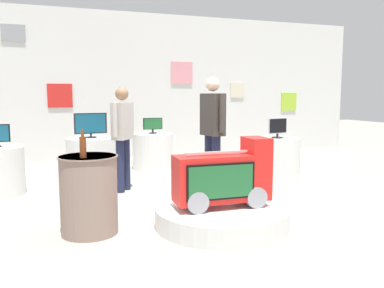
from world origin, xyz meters
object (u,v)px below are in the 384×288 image
object	(u,v)px
display_pedestal_left_rear	(153,151)
display_pedestal_center_rear	(277,158)
display_pedestal_far_right	(92,157)
bottle_on_side_table	(83,146)
tv_on_far_right	(91,124)
main_display_pedestal	(222,216)
shopper_browsing_near_truck	(123,131)
novelty_firetruck_tv	(224,179)
tv_on_left_rear	(153,125)
shopper_browsing_rear	(213,127)
side_table_round	(89,194)
tv_on_center_rear	(278,127)

from	to	relation	value
display_pedestal_left_rear	display_pedestal_center_rear	size ratio (longest dim) A/B	1.00
display_pedestal_center_rear	display_pedestal_far_right	xyz separation A→B (m)	(-3.12, 1.13, 0.00)
bottle_on_side_table	tv_on_far_right	bearing A→B (deg)	83.57
main_display_pedestal	bottle_on_side_table	xyz separation A→B (m)	(-1.48, 0.13, 0.84)
shopper_browsing_near_truck	display_pedestal_far_right	bearing A→B (deg)	106.33
tv_on_far_right	shopper_browsing_near_truck	bearing A→B (deg)	-73.60
novelty_firetruck_tv	bottle_on_side_table	bearing A→B (deg)	174.92
display_pedestal_left_rear	tv_on_left_rear	xyz separation A→B (m)	(0.00, -0.00, 0.53)
bottle_on_side_table	display_pedestal_far_right	bearing A→B (deg)	83.57
tv_on_left_rear	display_pedestal_center_rear	size ratio (longest dim) A/B	0.48
display_pedestal_left_rear	shopper_browsing_near_truck	size ratio (longest dim) A/B	0.51
main_display_pedestal	display_pedestal_left_rear	bearing A→B (deg)	88.37
shopper_browsing_rear	shopper_browsing_near_truck	bearing A→B (deg)	146.61
shopper_browsing_near_truck	main_display_pedestal	bearing A→B (deg)	-69.21
display_pedestal_center_rear	side_table_round	bearing A→B (deg)	-151.21
display_pedestal_left_rear	shopper_browsing_rear	size ratio (longest dim) A/B	0.47
shopper_browsing_near_truck	display_pedestal_center_rear	bearing A→B (deg)	2.24
display_pedestal_left_rear	shopper_browsing_near_truck	bearing A→B (deg)	-117.72
tv_on_far_right	shopper_browsing_near_truck	distance (m)	1.28
display_pedestal_far_right	bottle_on_side_table	world-z (taller)	bottle_on_side_table
main_display_pedestal	tv_on_center_rear	xyz separation A→B (m)	(1.99, 2.12, 0.79)
display_pedestal_left_rear	display_pedestal_far_right	xyz separation A→B (m)	(-1.23, -0.42, 0.00)
display_pedestal_center_rear	tv_on_center_rear	world-z (taller)	tv_on_center_rear
display_pedestal_center_rear	shopper_browsing_near_truck	world-z (taller)	shopper_browsing_near_truck
side_table_round	display_pedestal_center_rear	bearing A→B (deg)	28.79
tv_on_far_right	display_pedestal_center_rear	bearing A→B (deg)	-19.79
tv_on_left_rear	display_pedestal_far_right	size ratio (longest dim) A/B	0.44
display_pedestal_left_rear	display_pedestal_far_right	size ratio (longest dim) A/B	0.93
tv_on_far_right	bottle_on_side_table	xyz separation A→B (m)	(-0.35, -3.12, 0.00)
main_display_pedestal	tv_on_center_rear	size ratio (longest dim) A/B	3.67
display_pedestal_left_rear	shopper_browsing_rear	world-z (taller)	shopper_browsing_rear
tv_on_left_rear	display_pedestal_center_rear	xyz separation A→B (m)	(1.89, -1.54, -0.53)
display_pedestal_center_rear	shopper_browsing_rear	distance (m)	1.94
tv_on_far_right	display_pedestal_left_rear	bearing A→B (deg)	19.02
display_pedestal_left_rear	tv_on_center_rear	xyz separation A→B (m)	(1.89, -1.55, 0.54)
tv_on_left_rear	bottle_on_side_table	distance (m)	3.88
bottle_on_side_table	shopper_browsing_near_truck	distance (m)	2.02
tv_on_left_rear	display_pedestal_far_right	bearing A→B (deg)	-161.33
novelty_firetruck_tv	display_pedestal_center_rear	xyz separation A→B (m)	(1.97, 2.13, -0.18)
shopper_browsing_rear	novelty_firetruck_tv	bearing A→B (deg)	-106.56
tv_on_center_rear	display_pedestal_far_right	distance (m)	3.37
display_pedestal_far_right	main_display_pedestal	bearing A→B (deg)	-70.87
main_display_pedestal	side_table_round	world-z (taller)	side_table_round
display_pedestal_left_rear	display_pedestal_far_right	bearing A→B (deg)	-161.15
side_table_round	display_pedestal_left_rear	bearing A→B (deg)	65.94
display_pedestal_far_right	shopper_browsing_rear	xyz separation A→B (m)	(1.52, -2.00, 0.66)
display_pedestal_left_rear	side_table_round	bearing A→B (deg)	-114.06
tv_on_center_rear	shopper_browsing_rear	xyz separation A→B (m)	(-1.60, -0.87, 0.11)
tv_on_center_rear	novelty_firetruck_tv	bearing A→B (deg)	-132.84
display_pedestal_far_right	display_pedestal_left_rear	bearing A→B (deg)	18.85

